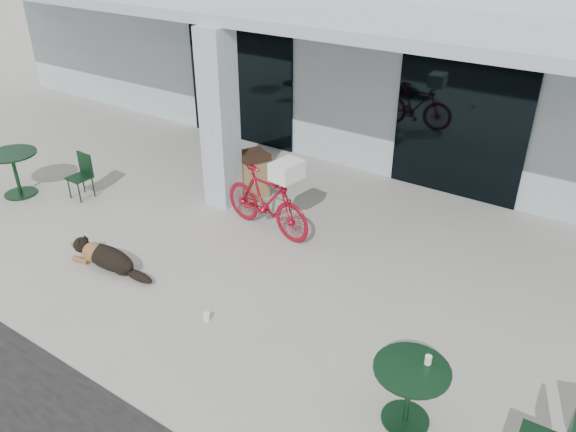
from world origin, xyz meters
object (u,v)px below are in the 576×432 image
Objects in this scene: cafe_table_near at (16,174)px; cafe_chair_near at (79,177)px; dog at (108,257)px; bicycle at (267,201)px; cafe_table_far at (408,395)px; trash_receptacle at (253,175)px.

cafe_table_near is 1.07× the size of cafe_chair_near.
cafe_table_near is 1.22m from cafe_chair_near.
cafe_table_near is at bearing -149.36° from cafe_chair_near.
dog is 2.62m from cafe_chair_near.
cafe_table_far is at bearing -116.33° from bicycle.
cafe_table_far is (3.56, -2.40, -0.18)m from bicycle.
cafe_table_far reaches higher than dog.
bicycle is 3.69m from cafe_chair_near.
cafe_table_near is at bearing 116.10° from bicycle.
cafe_table_far is at bearing -36.11° from trash_receptacle.
cafe_chair_near reaches higher than dog.
bicycle reaches higher than dog.
cafe_table_far is at bearing -10.59° from dog.
cafe_table_near is (-4.63, -1.54, -0.12)m from bicycle.
dog is 1.30× the size of cafe_table_near.
bicycle reaches higher than cafe_table_far.
trash_receptacle is at bearing 143.89° from cafe_table_far.
cafe_chair_near is at bearing 112.79° from bicycle.
dog is 1.49× the size of cafe_table_far.
dog is at bearing -27.20° from cafe_chair_near.
cafe_chair_near is at bearing 168.57° from cafe_table_far.
cafe_chair_near is at bearing 141.95° from dog.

